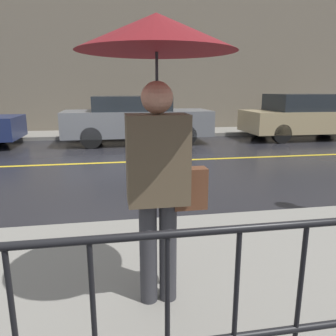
{
  "coord_description": "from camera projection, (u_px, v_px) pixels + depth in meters",
  "views": [
    {
      "loc": [
        0.58,
        -7.72,
        1.7
      ],
      "look_at": [
        1.37,
        -3.16,
        0.58
      ],
      "focal_mm": 35.0,
      "sensor_mm": 36.0,
      "label": 1
    }
  ],
  "objects": [
    {
      "name": "car_grey",
      "position": [
        136.0,
        119.0,
        10.45
      ],
      "size": [
        4.62,
        1.72,
        1.5
      ],
      "color": "slate",
      "rests_on": "ground_plane"
    },
    {
      "name": "sidewalk_far",
      "position": [
        96.0,
        134.0,
        12.29
      ],
      "size": [
        28.0,
        1.85,
        0.12
      ],
      "color": "gray",
      "rests_on": "ground_plane"
    },
    {
      "name": "car_tan",
      "position": [
        305.0,
        116.0,
        11.44
      ],
      "size": [
        4.34,
        1.84,
        1.55
      ],
      "color": "tan",
      "rests_on": "ground_plane"
    },
    {
      "name": "building_storefront",
      "position": [
        93.0,
        53.0,
        12.61
      ],
      "size": [
        28.0,
        0.3,
        6.1
      ],
      "color": "#706656",
      "rests_on": "ground_plane"
    },
    {
      "name": "ground_plane",
      "position": [
        88.0,
        164.0,
        7.69
      ],
      "size": [
        80.0,
        80.0,
        0.0
      ],
      "primitive_type": "plane",
      "color": "black"
    },
    {
      "name": "lane_marking",
      "position": [
        88.0,
        163.0,
        7.69
      ],
      "size": [
        25.2,
        0.12,
        0.01
      ],
      "color": "gold",
      "rests_on": "ground_plane"
    },
    {
      "name": "pedestrian",
      "position": [
        158.0,
        81.0,
        2.15
      ],
      "size": [
        1.04,
        1.04,
        2.04
      ],
      "color": "#333338",
      "rests_on": "sidewalk_near"
    },
    {
      "name": "sidewalk_near",
      "position": [
        44.0,
        302.0,
        2.59
      ],
      "size": [
        28.0,
        2.85,
        0.12
      ],
      "color": "gray",
      "rests_on": "ground_plane"
    }
  ]
}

